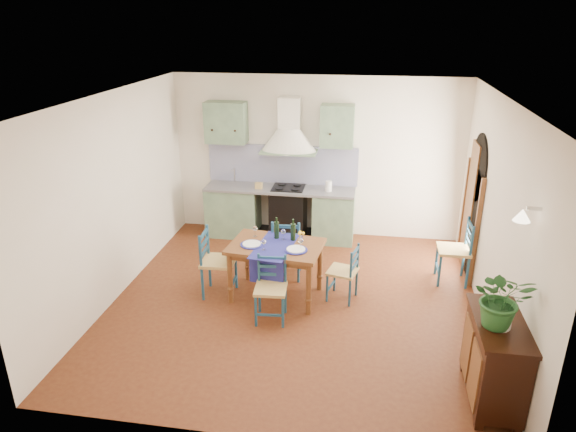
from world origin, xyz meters
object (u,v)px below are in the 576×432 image
object	(u,v)px
dining_table	(276,251)
chair_near	(271,288)
potted_plant	(502,299)
sideboard	(494,358)

from	to	relation	value
dining_table	chair_near	world-z (taller)	dining_table
dining_table	potted_plant	distance (m)	3.11
chair_near	potted_plant	size ratio (longest dim) A/B	1.44
chair_near	sideboard	size ratio (longest dim) A/B	0.82
sideboard	potted_plant	world-z (taller)	potted_plant
chair_near	sideboard	distance (m)	2.75
dining_table	potted_plant	xyz separation A→B (m)	(2.50, -1.78, 0.53)
dining_table	chair_near	xyz separation A→B (m)	(0.04, -0.57, -0.26)
sideboard	dining_table	bearing A→B (deg)	146.23
dining_table	chair_near	size ratio (longest dim) A/B	1.55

